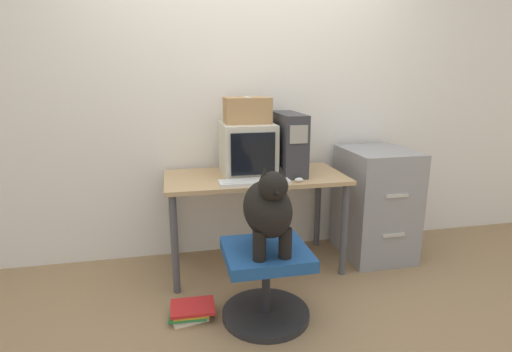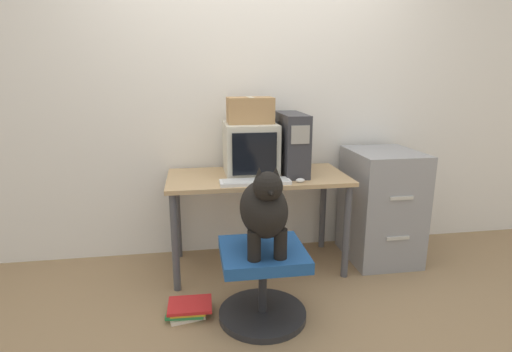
# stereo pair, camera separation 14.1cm
# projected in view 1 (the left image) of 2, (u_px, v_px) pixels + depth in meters

# --- Properties ---
(ground_plane) EXTENTS (12.00, 12.00, 0.00)m
(ground_plane) POSITION_uv_depth(u_px,v_px,m) (265.00, 286.00, 2.81)
(ground_plane) COLOR #937551
(wall_back) EXTENTS (8.00, 0.05, 2.60)m
(wall_back) POSITION_uv_depth(u_px,v_px,m) (245.00, 93.00, 3.15)
(wall_back) COLOR silver
(wall_back) RESTS_ON ground_plane
(desk) EXTENTS (1.31, 0.63, 0.73)m
(desk) POSITION_uv_depth(u_px,v_px,m) (255.00, 188.00, 2.95)
(desk) COLOR tan
(desk) RESTS_ON ground_plane
(crt_monitor) EXTENTS (0.38, 0.41, 0.38)m
(crt_monitor) POSITION_uv_depth(u_px,v_px,m) (247.00, 149.00, 2.94)
(crt_monitor) COLOR beige
(crt_monitor) RESTS_ON desk
(pc_tower) EXTENTS (0.17, 0.48, 0.45)m
(pc_tower) POSITION_uv_depth(u_px,v_px,m) (288.00, 143.00, 2.96)
(pc_tower) COLOR #333338
(pc_tower) RESTS_ON desk
(keyboard) EXTENTS (0.48, 0.14, 0.03)m
(keyboard) POSITION_uv_depth(u_px,v_px,m) (254.00, 182.00, 2.70)
(keyboard) COLOR silver
(keyboard) RESTS_ON desk
(computer_mouse) EXTENTS (0.06, 0.04, 0.03)m
(computer_mouse) POSITION_uv_depth(u_px,v_px,m) (299.00, 180.00, 2.74)
(computer_mouse) COLOR silver
(computer_mouse) RESTS_ON desk
(office_chair) EXTENTS (0.54, 0.54, 0.46)m
(office_chair) POSITION_uv_depth(u_px,v_px,m) (266.00, 279.00, 2.39)
(office_chair) COLOR #262628
(office_chair) RESTS_ON ground_plane
(dog) EXTENTS (0.27, 0.46, 0.52)m
(dog) POSITION_uv_depth(u_px,v_px,m) (268.00, 208.00, 2.24)
(dog) COLOR black
(dog) RESTS_ON office_chair
(filing_cabinet) EXTENTS (0.50, 0.60, 0.88)m
(filing_cabinet) POSITION_uv_depth(u_px,v_px,m) (375.00, 203.00, 3.21)
(filing_cabinet) COLOR gray
(filing_cabinet) RESTS_ON ground_plane
(cardboard_box) EXTENTS (0.33, 0.21, 0.19)m
(cardboard_box) POSITION_uv_depth(u_px,v_px,m) (247.00, 110.00, 2.87)
(cardboard_box) COLOR #A87F51
(cardboard_box) RESTS_ON crt_monitor
(book_stack_floor) EXTENTS (0.29, 0.21, 0.08)m
(book_stack_floor) POSITION_uv_depth(u_px,v_px,m) (191.00, 311.00, 2.43)
(book_stack_floor) COLOR silver
(book_stack_floor) RESTS_ON ground_plane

